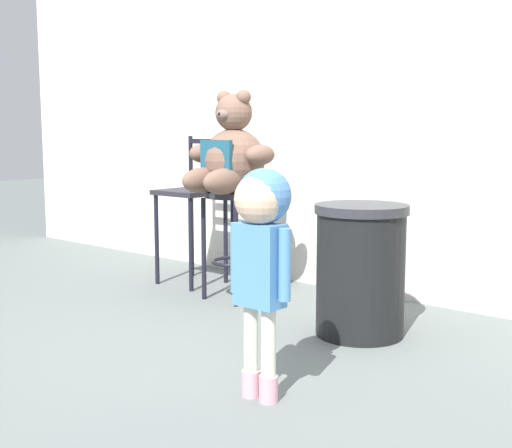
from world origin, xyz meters
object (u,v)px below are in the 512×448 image
Objects in this scene: teddy_bear at (231,155)px; trash_bin at (361,270)px; bar_chair_empty at (194,199)px; child_walking at (261,233)px; bar_stool_with_teddy at (234,223)px.

trash_bin is (1.07, -0.12, -0.60)m from teddy_bear.
child_walking is at bearing -37.41° from bar_chair_empty.
bar_chair_empty is (-0.55, 0.20, -0.33)m from teddy_bear.
bar_chair_empty is at bearing 168.78° from trash_bin.
teddy_bear is 1.72m from child_walking.
bar_chair_empty is (-0.55, 0.17, 0.11)m from bar_stool_with_teddy.
teddy_bear is 1.23m from trash_bin.
teddy_bear reaches higher than bar_stool_with_teddy.
bar_stool_with_teddy is 1.10m from trash_bin.
bar_stool_with_teddy is at bearing 90.00° from teddy_bear.
trash_bin is at bearing -8.27° from bar_stool_with_teddy.
trash_bin is 0.67× the size of bar_chair_empty.
trash_bin is (-0.16, 1.04, -0.34)m from child_walking.
teddy_bear reaches higher than trash_bin.
child_walking is (1.23, -1.17, -0.26)m from teddy_bear.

